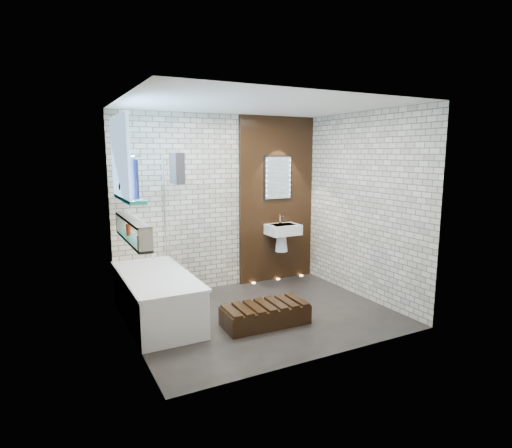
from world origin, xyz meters
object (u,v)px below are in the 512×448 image
washbasin (283,233)px  bathtub (156,297)px  bath_screen (172,211)px  led_mirror (278,178)px  walnut_step (265,315)px

washbasin → bathtub: bearing=-164.0°
washbasin → bath_screen: bearing=-174.2°
bathtub → led_mirror: bearing=19.8°
bath_screen → walnut_step: 1.83m
led_mirror → walnut_step: (-1.06, -1.53, -1.54)m
walnut_step → bath_screen: bearing=122.6°
bathtub → walnut_step: 1.36m
washbasin → walnut_step: 1.86m
bath_screen → walnut_step: (0.76, -1.19, -1.17)m
bath_screen → bathtub: bearing=-128.9°
bathtub → bath_screen: bath_screen is taller
bathtub → walnut_step: (1.12, -0.75, -0.18)m
bath_screen → led_mirror: bearing=10.7°
bathtub → bath_screen: bearing=51.1°
led_mirror → bathtub: bearing=-160.2°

